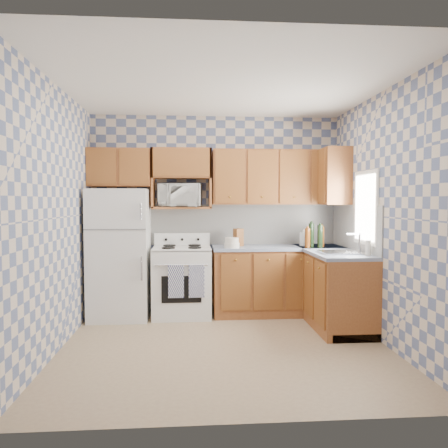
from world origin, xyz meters
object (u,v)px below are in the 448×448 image
Objects in this scene: refrigerator at (120,254)px; microwave at (181,195)px; stove_body at (182,282)px; electric_kettle at (305,239)px.

microwave reaches higher than refrigerator.
microwave is (-0.02, 0.16, 1.15)m from stove_body.
refrigerator is 3.01× the size of microwave.
electric_kettle is at bearing 2.35° from microwave.
microwave reaches higher than electric_kettle.
refrigerator is at bearing -178.22° from stove_body.
stove_body is 5.07× the size of electric_kettle.
refrigerator reaches higher than electric_kettle.
microwave is at bearing 96.00° from stove_body.
microwave reaches higher than stove_body.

